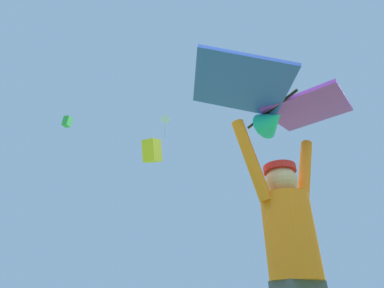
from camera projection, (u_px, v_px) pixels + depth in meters
kite_flyer_person at (294, 261)px, 1.94m from camera, size 0.81×0.38×1.92m
held_stunt_kite at (275, 104)px, 2.48m from camera, size 1.63×0.94×0.39m
distant_kite_yellow_mid_left at (152, 151)px, 12.06m from camera, size 0.97×0.93×1.09m
distant_kite_green_high_left at (67, 122)px, 32.00m from camera, size 0.98×1.08×1.19m
distant_kite_white_mid_right at (165, 121)px, 31.80m from camera, size 1.57×1.65×2.52m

